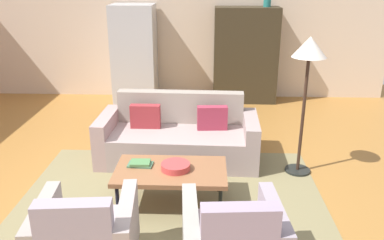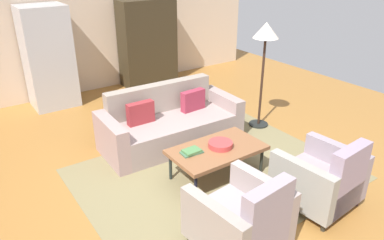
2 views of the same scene
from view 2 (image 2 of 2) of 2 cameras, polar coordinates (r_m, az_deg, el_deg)
name	(u,v)px [view 2 (image 2 of 2)]	position (r m, az deg, el deg)	size (l,w,h in m)	color
ground_plane	(192,187)	(4.71, -0.04, -10.28)	(10.33, 10.33, 0.00)	#A06B30
wall_back	(70,24)	(7.78, -18.43, 13.94)	(8.61, 0.12, 2.80)	beige
area_rug	(214,174)	(4.95, 3.40, -8.32)	(3.40, 2.60, 0.01)	olive
couch	(169,124)	(5.63, -3.61, -0.66)	(2.13, 0.96, 0.86)	gray
coffee_table	(217,150)	(4.72, 3.89, -4.73)	(1.20, 0.70, 0.42)	#202825
armchair_left	(244,221)	(3.70, 7.98, -15.20)	(0.87, 0.87, 0.88)	#2D2611
armchair_right	(323,180)	(4.46, 19.63, -8.80)	(0.86, 0.86, 0.88)	#392713
fruit_bowl	(220,144)	(4.72, 4.43, -3.79)	(0.31, 0.31, 0.07)	#BB3B3A
book_stack	(192,152)	(4.57, -0.05, -4.90)	(0.28, 0.17, 0.05)	#456E51
cabinet	(148,43)	(8.13, -6.89, 11.81)	(1.20, 0.51, 1.80)	#332A1A
refrigerator	(48,57)	(7.30, -21.38, 9.02)	(0.80, 0.73, 1.85)	#B7BABF
floor_lamp	(265,40)	(5.90, 11.29, 12.00)	(0.40, 0.40, 1.72)	black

